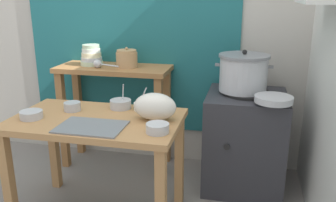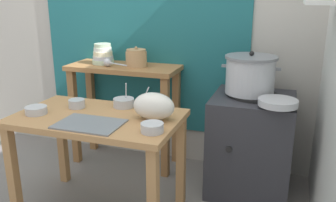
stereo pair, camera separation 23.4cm
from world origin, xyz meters
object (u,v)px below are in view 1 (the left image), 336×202
Objects in this scene: prep_table at (97,134)px; prep_bowl_2 at (121,104)px; bowl_stack_enamel at (91,56)px; wide_pan at (274,99)px; steamer_pot at (243,73)px; ladle at (98,64)px; prep_bowl_4 at (143,106)px; plastic_bag at (155,107)px; prep_bowl_1 at (72,106)px; prep_bowl_3 at (157,128)px; prep_bowl_0 at (31,114)px; clay_pot at (127,59)px; back_shelf_table at (115,92)px; stove_block at (244,140)px; serving_tray at (91,127)px.

prep_bowl_2 is at bearing 68.95° from prep_table.
bowl_stack_enamel reaches higher than wide_pan.
wide_pan is (0.22, -0.25, -0.12)m from steamer_pot.
ladle is 1.60× the size of prep_bowl_4.
prep_bowl_4 is (0.51, -0.46, -0.19)m from ladle.
prep_bowl_1 is at bearing 174.87° from plastic_bag.
prep_bowl_4 is at bearing -41.71° from ladle.
prep_bowl_0 is at bearing 176.13° from prep_bowl_3.
steamer_pot is 1.18m from ladle.
prep_bowl_2 reaches higher than prep_table.
bowl_stack_enamel is 1.67× the size of prep_bowl_1.
clay_pot is 0.66m from prep_bowl_4.
ladle is at bearing 168.71° from wide_pan.
bowl_stack_enamel is 0.69× the size of plastic_bag.
prep_bowl_3 reaches higher than prep_bowl_0.
prep_table is 0.79m from back_shelf_table.
clay_pot is at bearing -3.39° from bowl_stack_enamel.
plastic_bag is 1.05× the size of wide_pan.
prep_bowl_3 is at bearing -3.87° from prep_bowl_0.
prep_bowl_0 is at bearing -166.04° from prep_table.
back_shelf_table reaches higher than prep_bowl_1.
stove_block is at bearing 24.73° from prep_bowl_1.
prep_bowl_0 is 0.73m from prep_bowl_4.
back_shelf_table is 0.92m from plastic_bag.
plastic_bag is at bearing -52.64° from back_shelf_table.
ladle is 0.91× the size of plastic_bag.
prep_bowl_1 is (-0.17, -0.67, -0.22)m from clay_pot.
bowl_stack_enamel is 1.07m from plastic_bag.
prep_bowl_3 is (-0.50, -0.80, 0.37)m from stove_block.
prep_table is 8.10× the size of prep_bowl_3.
bowl_stack_enamel is 0.87m from prep_bowl_4.
back_shelf_table is 8.45× the size of prep_bowl_1.
clay_pot reaches higher than wide_pan.
prep_bowl_4 is (0.47, 0.13, -0.00)m from prep_bowl_1.
clay_pot is at bearing 118.49° from prep_bowl_4.
wide_pan is at bearing 25.75° from plastic_bag.
prep_bowl_2 reaches higher than prep_bowl_1.
ladle is at bearing 94.67° from prep_bowl_1.
ladle is 1.82× the size of prep_bowl_3.
prep_table is 1.15× the size of back_shelf_table.
prep_bowl_4 is (0.25, 0.23, 0.14)m from prep_table.
prep_bowl_2 is 0.16m from prep_bowl_4.
prep_bowl_2 is at bearing -179.35° from prep_bowl_4.
wide_pan is at bearing 28.03° from serving_tray.
plastic_bag is (0.65, -0.64, -0.13)m from ladle.
steamer_pot reaches higher than prep_bowl_3.
back_shelf_table reaches higher than plastic_bag.
back_shelf_table is at bearing 127.45° from prep_bowl_4.
prep_bowl_3 is (0.72, -0.84, -0.19)m from ladle.
back_shelf_table is 5.41× the size of clay_pot.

